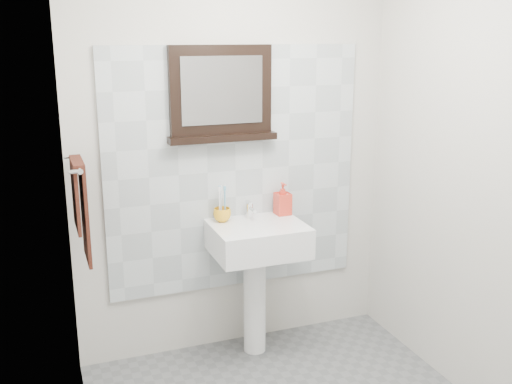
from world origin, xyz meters
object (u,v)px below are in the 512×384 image
toothbrush_cup (222,215)px  framed_mirror (221,96)px  pedestal_sink (257,253)px  hand_towel (81,203)px  soap_dispenser (283,199)px

toothbrush_cup → framed_mirror: framed_mirror is taller
pedestal_sink → toothbrush_cup: pedestal_sink is taller
hand_towel → toothbrush_cup: bearing=11.3°
pedestal_sink → soap_dispenser: soap_dispenser is taller
framed_mirror → pedestal_sink: bearing=-49.9°
pedestal_sink → toothbrush_cup: size_ratio=9.04×
soap_dispenser → framed_mirror: framed_mirror is taller
pedestal_sink → framed_mirror: bearing=130.1°
hand_towel → framed_mirror: bearing=15.1°
toothbrush_cup → hand_towel: bearing=-168.7°
pedestal_sink → soap_dispenser: 0.38m
soap_dispenser → pedestal_sink: bearing=-151.6°
toothbrush_cup → hand_towel: size_ratio=0.19×
toothbrush_cup → soap_dispenser: 0.40m
toothbrush_cup → soap_dispenser: bearing=1.0°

